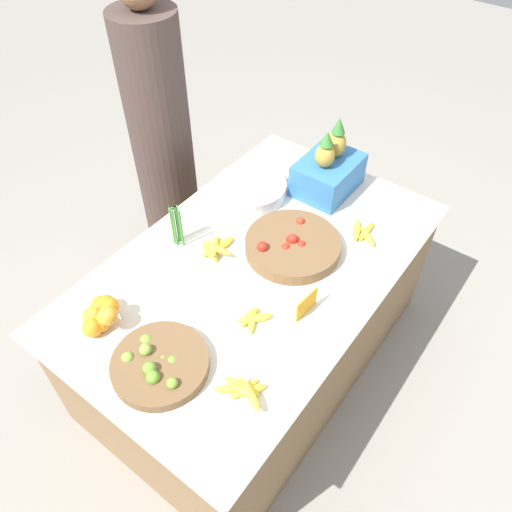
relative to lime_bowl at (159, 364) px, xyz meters
The scene contains 14 objects.
ground_plane 1.01m from the lime_bowl, ahead, with size 12.00×12.00×0.00m, color gray.
market_table 0.76m from the lime_bowl, ahead, with size 1.79×1.11×0.75m.
lime_bowl is the anchor object (origin of this frame).
tomato_basket 0.81m from the lime_bowl, ahead, with size 0.44×0.44×0.09m.
orange_pile 0.34m from the lime_bowl, 88.06° to the left, with size 0.19×0.18×0.13m.
metal_bowl 1.08m from the lime_bowl, 18.80° to the left, with size 0.37×0.37×0.07m.
price_sign 0.62m from the lime_bowl, 28.53° to the right, with size 0.13×0.02×0.11m.
produce_crate 1.30m from the lime_bowl, ahead, with size 0.34×0.26×0.39m.
veg_bundle 0.68m from the lime_bowl, 37.16° to the left, with size 0.04×0.06×0.21m.
banana_bunch_middle_right 1.13m from the lime_bowl, 13.52° to the right, with size 0.17×0.17×0.04m.
banana_bunch_back_center 0.41m from the lime_bowl, 21.34° to the right, with size 0.14×0.12×0.03m.
banana_bunch_front_center 0.33m from the lime_bowl, 71.62° to the right, with size 0.15×0.21×0.06m.
banana_bunch_front_right 0.63m from the lime_bowl, 20.91° to the left, with size 0.18×0.17×0.06m.
vendor_person 1.42m from the lime_bowl, 43.73° to the left, with size 0.34×0.34×1.71m.
Camera 1 is at (-1.22, -0.91, 2.40)m, focal length 35.00 mm.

